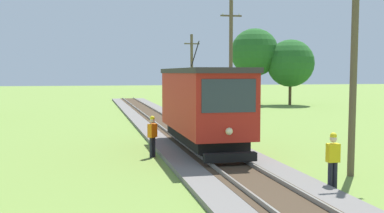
{
  "coord_description": "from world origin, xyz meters",
  "views": [
    {
      "loc": [
        -5.05,
        -2.35,
        3.62
      ],
      "look_at": [
        -0.71,
        17.18,
        2.16
      ],
      "focal_mm": 43.33,
      "sensor_mm": 36.0,
      "label": 1
    }
  ],
  "objects_px": {
    "red_tram": "(203,104)",
    "tree_right_near": "(290,63)",
    "tree_left_near": "(255,52)",
    "utility_pole_near_tram": "(354,64)",
    "track_worker": "(333,158)",
    "utility_pole_mid": "(231,63)",
    "second_worker": "(152,134)",
    "utility_pole_far": "(192,73)"
  },
  "relations": [
    {
      "from": "tree_left_near",
      "to": "second_worker",
      "type": "bearing_deg",
      "value": -117.49
    },
    {
      "from": "tree_left_near",
      "to": "utility_pole_near_tram",
      "type": "bearing_deg",
      "value": -104.9
    },
    {
      "from": "utility_pole_far",
      "to": "second_worker",
      "type": "distance_m",
      "value": 21.74
    },
    {
      "from": "tree_left_near",
      "to": "tree_right_near",
      "type": "bearing_deg",
      "value": -24.34
    },
    {
      "from": "utility_pole_near_tram",
      "to": "utility_pole_far",
      "type": "xyz_separation_m",
      "value": [
        -0.0,
        25.77,
        -0.33
      ]
    },
    {
      "from": "utility_pole_near_tram",
      "to": "red_tram",
      "type": "bearing_deg",
      "value": 123.0
    },
    {
      "from": "utility_pole_mid",
      "to": "track_worker",
      "type": "distance_m",
      "value": 16.16
    },
    {
      "from": "utility_pole_mid",
      "to": "tree_right_near",
      "type": "xyz_separation_m",
      "value": [
        13.03,
        19.5,
        0.45
      ]
    },
    {
      "from": "red_tram",
      "to": "second_worker",
      "type": "bearing_deg",
      "value": -161.12
    },
    {
      "from": "red_tram",
      "to": "utility_pole_near_tram",
      "type": "relative_size",
      "value": 1.11
    },
    {
      "from": "utility_pole_near_tram",
      "to": "tree_right_near",
      "type": "height_order",
      "value": "utility_pole_near_tram"
    },
    {
      "from": "utility_pole_far",
      "to": "track_worker",
      "type": "distance_m",
      "value": 27.5
    },
    {
      "from": "red_tram",
      "to": "track_worker",
      "type": "distance_m",
      "value": 7.95
    },
    {
      "from": "utility_pole_near_tram",
      "to": "utility_pole_mid",
      "type": "height_order",
      "value": "utility_pole_mid"
    },
    {
      "from": "second_worker",
      "to": "tree_right_near",
      "type": "bearing_deg",
      "value": -75.71
    },
    {
      "from": "utility_pole_far",
      "to": "utility_pole_near_tram",
      "type": "bearing_deg",
      "value": -90.0
    },
    {
      "from": "tree_left_near",
      "to": "utility_pole_mid",
      "type": "bearing_deg",
      "value": -113.97
    },
    {
      "from": "tree_left_near",
      "to": "tree_right_near",
      "type": "xyz_separation_m",
      "value": [
        3.63,
        -1.64,
        -1.24
      ]
    },
    {
      "from": "utility_pole_mid",
      "to": "tree_left_near",
      "type": "bearing_deg",
      "value": 66.03
    },
    {
      "from": "utility_pole_near_tram",
      "to": "second_worker",
      "type": "distance_m",
      "value": 8.66
    },
    {
      "from": "tree_right_near",
      "to": "utility_pole_near_tram",
      "type": "bearing_deg",
      "value": -111.14
    },
    {
      "from": "second_worker",
      "to": "tree_right_near",
      "type": "relative_size",
      "value": 0.24
    },
    {
      "from": "red_tram",
      "to": "tree_right_near",
      "type": "distance_m",
      "value": 32.57
    },
    {
      "from": "utility_pole_near_tram",
      "to": "second_worker",
      "type": "height_order",
      "value": "utility_pole_near_tram"
    },
    {
      "from": "utility_pole_mid",
      "to": "tree_right_near",
      "type": "distance_m",
      "value": 23.46
    },
    {
      "from": "utility_pole_near_tram",
      "to": "tree_left_near",
      "type": "height_order",
      "value": "tree_left_near"
    },
    {
      "from": "tree_left_near",
      "to": "red_tram",
      "type": "bearing_deg",
      "value": -114.32
    },
    {
      "from": "tree_right_near",
      "to": "utility_pole_mid",
      "type": "bearing_deg",
      "value": -123.74
    },
    {
      "from": "utility_pole_mid",
      "to": "second_worker",
      "type": "relative_size",
      "value": 4.62
    },
    {
      "from": "tree_left_near",
      "to": "track_worker",
      "type": "bearing_deg",
      "value": -106.6
    },
    {
      "from": "utility_pole_far",
      "to": "tree_left_near",
      "type": "distance_m",
      "value": 13.61
    },
    {
      "from": "red_tram",
      "to": "tree_right_near",
      "type": "relative_size",
      "value": 1.17
    },
    {
      "from": "track_worker",
      "to": "tree_left_near",
      "type": "relative_size",
      "value": 0.21
    },
    {
      "from": "second_worker",
      "to": "tree_left_near",
      "type": "distance_m",
      "value": 34.4
    },
    {
      "from": "utility_pole_mid",
      "to": "tree_left_near",
      "type": "xyz_separation_m",
      "value": [
        9.4,
        21.14,
        1.69
      ]
    },
    {
      "from": "utility_pole_far",
      "to": "second_worker",
      "type": "relative_size",
      "value": 3.94
    },
    {
      "from": "second_worker",
      "to": "utility_pole_near_tram",
      "type": "bearing_deg",
      "value": -170.7
    },
    {
      "from": "utility_pole_mid",
      "to": "utility_pole_near_tram",
      "type": "bearing_deg",
      "value": -90.0
    },
    {
      "from": "tree_right_near",
      "to": "utility_pole_far",
      "type": "bearing_deg",
      "value": -148.69
    },
    {
      "from": "track_worker",
      "to": "tree_right_near",
      "type": "xyz_separation_m",
      "value": [
        14.63,
        35.25,
        3.69
      ]
    },
    {
      "from": "track_worker",
      "to": "second_worker",
      "type": "xyz_separation_m",
      "value": [
        -4.72,
        6.69,
        0.0
      ]
    },
    {
      "from": "track_worker",
      "to": "tree_right_near",
      "type": "relative_size",
      "value": 0.24
    }
  ]
}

